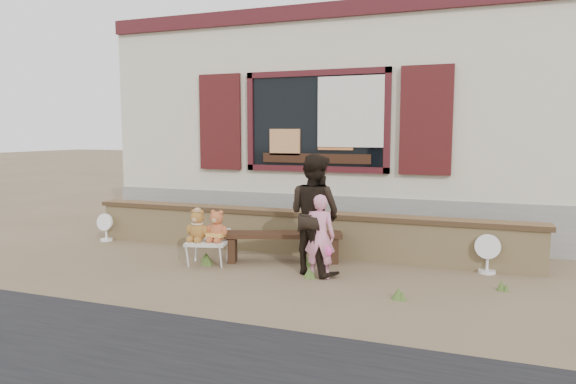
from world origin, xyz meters
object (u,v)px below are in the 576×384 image
at_px(teddy_bear_right, 217,225).
at_px(child, 319,236).
at_px(adult, 314,214).
at_px(teddy_bear_left, 198,225).
at_px(folding_chair, 208,243).
at_px(bench, 283,240).

height_order(teddy_bear_right, child, child).
height_order(teddy_bear_right, adult, adult).
relative_size(teddy_bear_right, child, 0.41).
distance_m(teddy_bear_left, child, 1.81).
bearing_deg(adult, teddy_bear_left, 26.94).
relative_size(folding_chair, teddy_bear_left, 1.45).
height_order(teddy_bear_left, teddy_bear_right, teddy_bear_left).
bearing_deg(teddy_bear_left, adult, -9.54).
height_order(bench, teddy_bear_right, teddy_bear_right).
distance_m(teddy_bear_right, adult, 1.43).
relative_size(folding_chair, teddy_bear_right, 1.46).
xyz_separation_m(bench, child, (0.73, -0.60, 0.23)).
bearing_deg(folding_chair, adult, -10.40).
distance_m(child, adult, 0.34).
xyz_separation_m(folding_chair, teddy_bear_left, (-0.14, -0.03, 0.26)).
bearing_deg(folding_chair, teddy_bear_left, 180.00).
distance_m(bench, child, 0.97).
bearing_deg(teddy_bear_right, bench, 16.61).
bearing_deg(child, teddy_bear_right, -14.22).
height_order(bench, folding_chair, bench).
height_order(teddy_bear_left, adult, adult).
relative_size(folding_chair, child, 0.60).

